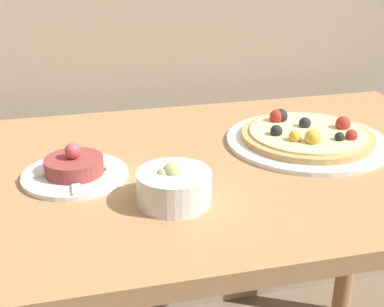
% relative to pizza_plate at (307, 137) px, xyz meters
% --- Properties ---
extents(dining_table, '(1.40, 0.77, 0.77)m').
position_rel_pizza_plate_xyz_m(dining_table, '(-0.32, -0.05, -0.12)').
color(dining_table, '#AD7F51').
rests_on(dining_table, ground_plane).
extents(pizza_plate, '(0.37, 0.37, 0.06)m').
position_rel_pizza_plate_xyz_m(pizza_plate, '(0.00, 0.00, 0.00)').
color(pizza_plate, white).
rests_on(pizza_plate, dining_table).
extents(tartare_plate, '(0.21, 0.21, 0.07)m').
position_rel_pizza_plate_xyz_m(tartare_plate, '(-0.52, -0.06, 0.00)').
color(tartare_plate, white).
rests_on(tartare_plate, dining_table).
extents(small_bowl, '(0.13, 0.13, 0.07)m').
position_rel_pizza_plate_xyz_m(small_bowl, '(-0.35, -0.20, 0.02)').
color(small_bowl, white).
rests_on(small_bowl, dining_table).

